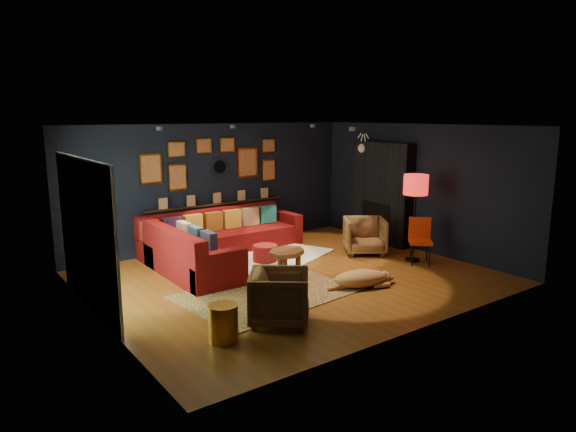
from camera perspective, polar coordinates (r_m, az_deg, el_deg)
floor at (r=8.99m, az=0.41°, el=-6.83°), size 6.50×6.50×0.00m
room_walls at (r=8.63m, az=0.43°, el=3.29°), size 6.50×6.50×6.50m
sectional at (r=10.07m, az=-8.55°, el=-3.06°), size 3.41×2.69×0.86m
ledge at (r=10.98m, az=-7.90°, el=1.34°), size 3.20×0.12×0.04m
gallery_wall at (r=10.89m, az=-8.18°, el=5.96°), size 3.15×0.04×1.02m
sunburst_mirror at (r=10.96m, az=-7.64°, el=5.44°), size 0.47×0.16×0.47m
fireplace at (r=11.41m, az=10.31°, el=2.16°), size 0.31×1.60×2.20m
deer_head at (r=11.68m, az=8.86°, el=7.50°), size 0.50×0.28×0.45m
sliding_door at (r=7.89m, az=-21.51°, el=-1.91°), size 0.06×2.80×2.20m
ceiling_spots at (r=9.20m, az=-2.56°, el=9.81°), size 3.30×2.50×0.06m
shag_rug at (r=10.16m, az=-2.08°, el=-4.60°), size 2.80×2.46×0.03m
leopard_rug at (r=8.22m, az=-2.32°, el=-8.54°), size 2.79×2.14×0.01m
coffee_table at (r=9.13m, az=-0.14°, el=-4.28°), size 0.96×0.86×0.39m
pouf at (r=9.83m, az=-2.56°, el=-4.13°), size 0.47×0.47×0.31m
armchair_left at (r=7.00m, az=-0.93°, el=-8.71°), size 1.05×1.06×0.80m
armchair_right at (r=10.52m, az=8.54°, el=-1.98°), size 1.06×1.05×0.81m
gold_stool at (r=6.57m, az=-7.22°, el=-11.70°), size 0.38×0.38×0.47m
orange_chair at (r=10.03m, az=14.46°, el=-2.24°), size 0.58×0.58×0.87m
floor_lamp at (r=9.96m, az=14.00°, el=2.99°), size 0.46×0.46×1.68m
dog at (r=8.49m, az=8.07°, el=-6.53°), size 1.38×0.99×0.39m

